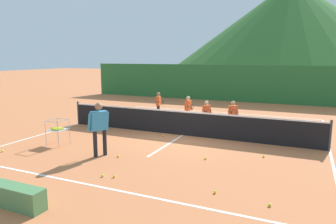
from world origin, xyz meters
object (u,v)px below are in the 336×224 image
object	(u,v)px
instructor	(99,124)
courtside_bench	(13,196)
student_2	(206,112)
tennis_ball_6	(114,176)
tennis_ball_0	(206,158)
student_0	(158,102)
student_1	(188,107)
student_3	(233,113)
tennis_ball_3	(264,156)
tennis_ball_9	(103,176)
tennis_ball_4	(270,205)
tennis_ball_1	(215,192)
tennis_ball_2	(163,135)
tennis_net	(183,123)
tennis_ball_5	(2,151)
ball_cart	(57,129)
tennis_ball_7	(118,156)

from	to	relation	value
instructor	courtside_bench	xyz separation A→B (m)	(0.39, -3.50, -0.78)
student_2	tennis_ball_6	distance (m)	6.36
instructor	tennis_ball_0	size ratio (longest dim) A/B	24.79
student_0	tennis_ball_6	distance (m)	8.19
instructor	student_1	xyz separation A→B (m)	(0.82, 5.68, -0.24)
student_3	tennis_ball_0	world-z (taller)	student_3
tennis_ball_0	instructor	bearing A→B (deg)	-162.18
tennis_ball_3	tennis_ball_9	bearing A→B (deg)	-137.11
instructor	tennis_ball_3	size ratio (longest dim) A/B	24.79
student_2	tennis_ball_4	bearing A→B (deg)	-62.30
student_1	tennis_ball_1	xyz separation A→B (m)	(3.20, -6.87, -0.74)
student_3	tennis_ball_9	xyz separation A→B (m)	(-1.91, -6.54, -0.72)
tennis_ball_2	tennis_net	bearing A→B (deg)	37.27
tennis_ball_2	tennis_ball_3	xyz separation A→B (m)	(3.93, -1.09, 0.00)
instructor	student_1	world-z (taller)	instructor
student_2	tennis_net	bearing A→B (deg)	-109.28
tennis_ball_4	courtside_bench	xyz separation A→B (m)	(-4.84, -2.16, 0.20)
student_3	tennis_ball_1	world-z (taller)	student_3
student_0	tennis_ball_9	distance (m)	8.18
tennis_ball_3	tennis_ball_5	xyz separation A→B (m)	(-7.86, -2.92, 0.00)
student_0	tennis_ball_2	world-z (taller)	student_0
student_0	student_1	bearing A→B (deg)	-21.70
student_2	student_3	distance (m)	1.11
tennis_ball_2	tennis_ball_3	size ratio (longest dim) A/B	1.00
tennis_ball_0	tennis_ball_2	bearing A→B (deg)	139.24
tennis_ball_3	tennis_ball_6	size ratio (longest dim) A/B	1.00
student_3	tennis_ball_1	size ratio (longest dim) A/B	18.48
tennis_ball_0	tennis_ball_1	xyz separation A→B (m)	(0.91, -2.20, 0.00)
tennis_ball_1	tennis_net	bearing A→B (deg)	119.19
tennis_ball_1	tennis_ball_9	size ratio (longest dim) A/B	1.00
tennis_ball_6	tennis_ball_2	bearing A→B (deg)	98.13
student_3	student_0	bearing A→B (deg)	162.33
tennis_ball_4	ball_cart	bearing A→B (deg)	166.59
tennis_net	student_1	xyz separation A→B (m)	(-0.58, 2.18, 0.27)
student_2	tennis_ball_7	distance (m)	5.10
instructor	tennis_ball_4	xyz separation A→B (m)	(5.23, -1.34, -0.98)
tennis_ball_6	tennis_ball_7	bearing A→B (deg)	119.37
student_2	tennis_ball_7	world-z (taller)	student_2
tennis_ball_1	instructor	bearing A→B (deg)	163.42
tennis_ball_9	tennis_ball_6	bearing A→B (deg)	15.77
ball_cart	tennis_ball_2	world-z (taller)	ball_cart
tennis_ball_2	courtside_bench	bearing A→B (deg)	-93.37
student_2	ball_cart	world-z (taller)	student_2
student_0	tennis_ball_3	distance (m)	7.37
tennis_ball_1	tennis_ball_6	size ratio (longest dim) A/B	1.00
instructor	tennis_ball_0	xyz separation A→B (m)	(3.12, 1.00, -0.98)
tennis_ball_3	student_2	bearing A→B (deg)	132.51
tennis_ball_0	tennis_net	bearing A→B (deg)	124.54
student_0	tennis_ball_3	xyz separation A→B (m)	(5.79, -4.51, -0.75)
tennis_net	tennis_ball_0	distance (m)	3.06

